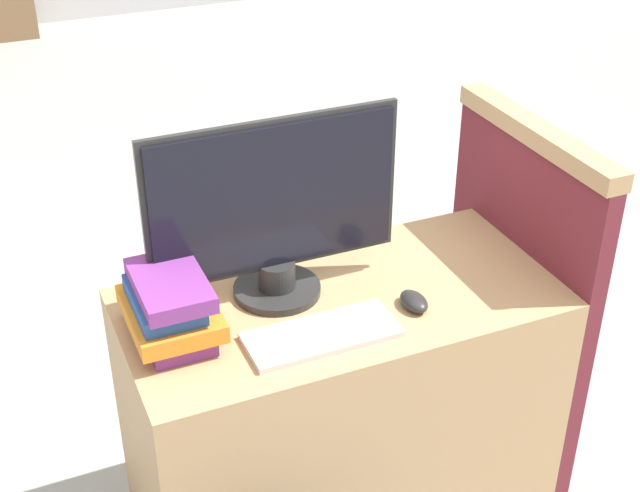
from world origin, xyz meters
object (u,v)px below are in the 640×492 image
object	(u,v)px
keyboard	(322,335)
book_stack	(170,308)
monitor	(274,210)
mouse	(414,301)

from	to	relation	value
keyboard	book_stack	distance (m)	0.36
monitor	mouse	bearing A→B (deg)	-34.45
mouse	book_stack	bearing A→B (deg)	168.71
keyboard	book_stack	size ratio (longest dim) A/B	1.34
monitor	book_stack	world-z (taller)	monitor
monitor	keyboard	size ratio (longest dim) A/B	1.75
monitor	book_stack	size ratio (longest dim) A/B	2.35
keyboard	mouse	xyz separation A→B (m)	(0.26, 0.02, 0.01)
book_stack	keyboard	bearing A→B (deg)	-23.66
mouse	keyboard	bearing A→B (deg)	-174.49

